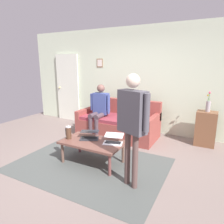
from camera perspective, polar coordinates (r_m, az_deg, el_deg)
name	(u,v)px	position (r m, az deg, el deg)	size (l,w,h in m)	color
ground_plane	(94,162)	(3.87, -4.97, -13.82)	(7.68, 7.68, 0.00)	slate
area_rug	(90,164)	(3.79, -6.22, -14.46)	(2.64, 1.89, 0.01)	#4A4F4C
back_wall	(139,80)	(5.43, 7.51, 8.92)	(7.04, 0.11, 2.70)	beige
interior_door	(68,88)	(6.57, -12.30, 6.65)	(0.82, 0.09, 2.05)	silver
couch	(118,124)	(5.07, 1.81, -3.34)	(1.93, 0.92, 0.88)	brown
coffee_table	(93,143)	(3.71, -5.50, -8.80)	(1.12, 0.65, 0.42)	brown
laptop_left	(89,136)	(3.81, -6.36, -6.73)	(0.44, 0.43, 0.12)	#28282D
laptop_center	(113,140)	(3.59, 0.36, -7.97)	(0.41, 0.41, 0.13)	silver
french_press	(69,132)	(3.84, -12.11, -5.66)	(0.12, 0.10, 0.26)	#4C3323
side_shelf	(206,129)	(4.90, 24.84, -4.27)	(0.42, 0.32, 0.77)	brown
flower_vase	(208,105)	(4.78, 25.45, 1.72)	(0.09, 0.10, 0.44)	#A59CA1
person_standing	(132,117)	(2.80, 5.71, -1.44)	(0.57, 0.32, 1.65)	brown
person_seated	(99,107)	(4.97, -3.58, 1.32)	(0.55, 0.51, 1.28)	#47363E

